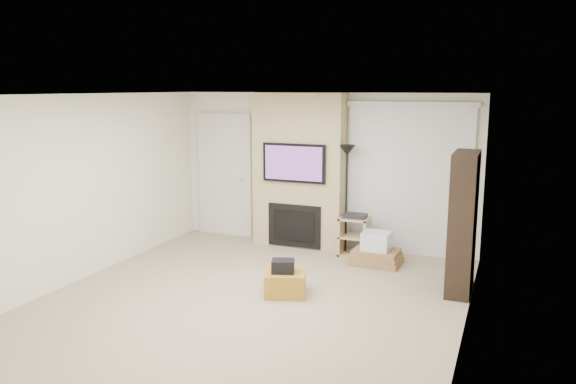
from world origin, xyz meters
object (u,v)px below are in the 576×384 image
at_px(floor_lamp, 347,168).
at_px(ottoman, 286,283).
at_px(box_stack, 376,252).
at_px(bookshelf, 463,223).
at_px(av_stand, 354,234).

bearing_deg(floor_lamp, ottoman, -95.42).
relative_size(ottoman, box_stack, 0.67).
distance_m(floor_lamp, bookshelf, 2.19).
bearing_deg(av_stand, bookshelf, -31.23).
xyz_separation_m(ottoman, bookshelf, (2.03, 0.94, 0.75)).
relative_size(ottoman, floor_lamp, 0.29).
relative_size(box_stack, bookshelf, 0.41).
distance_m(floor_lamp, av_stand, 1.02).
bearing_deg(ottoman, av_stand, 79.64).
height_order(ottoman, floor_lamp, floor_lamp).
bearing_deg(bookshelf, box_stack, 150.69).
bearing_deg(bookshelf, av_stand, 148.77).
distance_m(box_stack, bookshelf, 1.61).
xyz_separation_m(av_stand, bookshelf, (1.68, -1.02, 0.55)).
distance_m(av_stand, bookshelf, 2.04).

